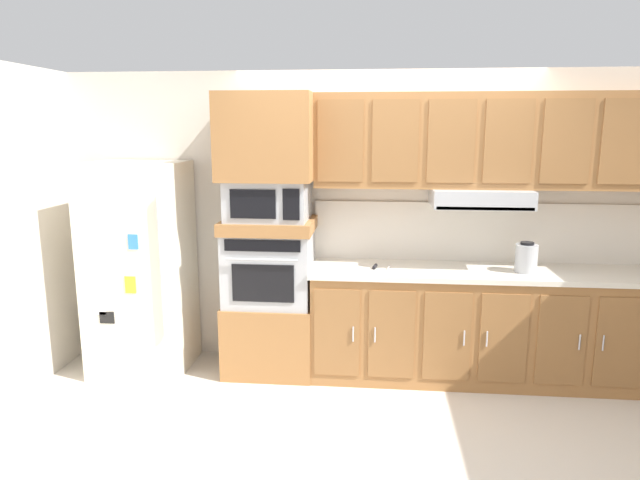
# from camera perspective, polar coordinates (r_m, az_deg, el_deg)

# --- Properties ---
(ground_plane) EXTENTS (9.60, 9.60, 0.00)m
(ground_plane) POSITION_cam_1_polar(r_m,az_deg,el_deg) (4.20, 6.40, -17.60)
(ground_plane) COLOR beige
(back_kitchen_wall) EXTENTS (6.20, 0.12, 2.50)m
(back_kitchen_wall) POSITION_cam_1_polar(r_m,az_deg,el_deg) (4.85, 6.58, 2.05)
(back_kitchen_wall) COLOR beige
(back_kitchen_wall) RESTS_ON ground
(refrigerator) EXTENTS (0.76, 0.73, 1.76)m
(refrigerator) POSITION_cam_1_polar(r_m,az_deg,el_deg) (4.91, -17.89, -2.74)
(refrigerator) COLOR silver
(refrigerator) RESTS_ON ground
(oven_base_cabinet) EXTENTS (0.74, 0.62, 0.60)m
(oven_base_cabinet) POSITION_cam_1_polar(r_m,az_deg,el_deg) (4.83, -5.03, -9.66)
(oven_base_cabinet) COLOR #996638
(oven_base_cabinet) RESTS_ON ground
(built_in_oven) EXTENTS (0.70, 0.62, 0.60)m
(built_in_oven) POSITION_cam_1_polar(r_m,az_deg,el_deg) (4.64, -5.16, -2.74)
(built_in_oven) COLOR #A8AAAF
(built_in_oven) RESTS_ON oven_base_cabinet
(appliance_mid_shelf) EXTENTS (0.74, 0.62, 0.10)m
(appliance_mid_shelf) POSITION_cam_1_polar(r_m,az_deg,el_deg) (4.57, -5.23, 1.52)
(appliance_mid_shelf) COLOR #996638
(appliance_mid_shelf) RESTS_ON built_in_oven
(microwave) EXTENTS (0.64, 0.54, 0.32)m
(microwave) POSITION_cam_1_polar(r_m,az_deg,el_deg) (4.54, -5.28, 4.12)
(microwave) COLOR #A8AAAF
(microwave) RESTS_ON appliance_mid_shelf
(appliance_upper_cabinet) EXTENTS (0.74, 0.62, 0.68)m
(appliance_upper_cabinet) POSITION_cam_1_polar(r_m,az_deg,el_deg) (4.51, -5.39, 10.44)
(appliance_upper_cabinet) COLOR #996638
(appliance_upper_cabinet) RESTS_ON microwave
(lower_cabinet_run) EXTENTS (2.97, 0.63, 0.88)m
(lower_cabinet_run) POSITION_cam_1_polar(r_m,az_deg,el_deg) (4.80, 17.48, -8.50)
(lower_cabinet_run) COLOR #996638
(lower_cabinet_run) RESTS_ON ground
(countertop_slab) EXTENTS (3.01, 0.64, 0.04)m
(countertop_slab) POSITION_cam_1_polar(r_m,az_deg,el_deg) (4.67, 17.80, -3.16)
(countertop_slab) COLOR silver
(countertop_slab) RESTS_ON lower_cabinet_run
(backsplash_panel) EXTENTS (3.01, 0.02, 0.50)m
(backsplash_panel) POSITION_cam_1_polar(r_m,az_deg,el_deg) (4.89, 17.30, 0.74)
(backsplash_panel) COLOR silver
(backsplash_panel) RESTS_ON countertop_slab
(upper_cabinet_with_hood) EXTENTS (2.97, 0.48, 0.88)m
(upper_cabinet_with_hood) POSITION_cam_1_polar(r_m,az_deg,el_deg) (4.65, 18.11, 9.25)
(upper_cabinet_with_hood) COLOR #996638
(upper_cabinet_with_hood) RESTS_ON backsplash_panel
(screwdriver) EXTENTS (0.15, 0.13, 0.03)m
(screwdriver) POSITION_cam_1_polar(r_m,az_deg,el_deg) (4.51, 5.75, -2.73)
(screwdriver) COLOR black
(screwdriver) RESTS_ON countertop_slab
(electric_kettle) EXTENTS (0.17, 0.17, 0.24)m
(electric_kettle) POSITION_cam_1_polar(r_m,az_deg,el_deg) (4.64, 20.34, -1.73)
(electric_kettle) COLOR #A8AAAF
(electric_kettle) RESTS_ON countertop_slab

